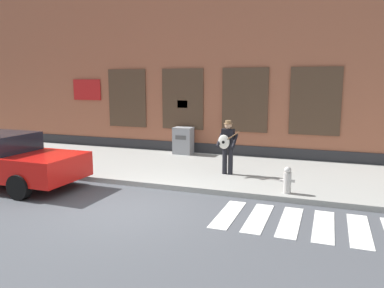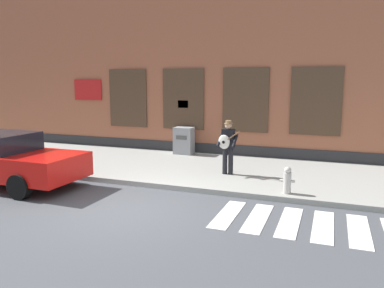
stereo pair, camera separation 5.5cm
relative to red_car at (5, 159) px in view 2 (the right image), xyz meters
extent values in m
plane|color=#424449|center=(4.36, -0.53, -0.77)|extent=(160.00, 160.00, 0.00)
cube|color=gray|center=(4.36, 3.66, -0.70)|extent=(28.00, 4.90, 0.15)
cube|color=#99563D|center=(4.36, 8.11, 2.85)|extent=(28.00, 4.00, 7.24)
cube|color=#28282B|center=(4.36, 6.09, -0.50)|extent=(28.00, 0.04, 0.55)
cube|color=#473323|center=(0.54, 6.08, 1.53)|extent=(1.76, 0.06, 2.43)
cube|color=black|center=(0.54, 6.07, 1.53)|extent=(1.64, 0.03, 2.31)
cube|color=#473323|center=(3.09, 6.08, 1.53)|extent=(1.76, 0.06, 2.43)
cube|color=black|center=(3.09, 6.07, 1.53)|extent=(1.64, 0.03, 2.31)
cube|color=#473323|center=(5.63, 6.08, 1.53)|extent=(1.76, 0.06, 2.43)
cube|color=black|center=(5.63, 6.07, 1.53)|extent=(1.64, 0.03, 2.31)
cube|color=#473323|center=(8.18, 6.08, 1.53)|extent=(1.76, 0.06, 2.43)
cube|color=black|center=(8.18, 6.07, 1.53)|extent=(1.64, 0.03, 2.31)
cube|color=red|center=(-1.48, 6.07, 1.88)|extent=(1.40, 0.04, 0.90)
cube|color=yellow|center=(3.09, 6.06, 1.33)|extent=(0.44, 0.02, 0.30)
cube|color=silver|center=(6.67, -0.09, -0.76)|extent=(0.42, 1.90, 0.01)
cube|color=silver|center=(7.35, -0.09, -0.76)|extent=(0.42, 1.90, 0.01)
cube|color=silver|center=(8.03, -0.09, -0.76)|extent=(0.42, 1.90, 0.01)
cube|color=silver|center=(8.72, -0.09, -0.76)|extent=(0.42, 1.90, 0.01)
cube|color=silver|center=(9.40, -0.09, -0.76)|extent=(0.42, 1.90, 0.01)
cube|color=red|center=(0.05, 0.00, -0.10)|extent=(4.61, 1.87, 0.68)
cube|color=silver|center=(2.32, 0.55, -0.03)|extent=(0.06, 0.24, 0.12)
cube|color=silver|center=(2.31, -0.59, -0.03)|extent=(0.06, 0.24, 0.12)
cylinder|color=black|center=(1.39, 0.86, -0.44)|extent=(0.66, 0.24, 0.66)
cylinder|color=black|center=(1.38, -0.88, -0.44)|extent=(0.66, 0.24, 0.66)
cylinder|color=black|center=(5.90, 3.03, -0.22)|extent=(0.15, 0.15, 0.81)
cylinder|color=black|center=(5.71, 3.02, -0.22)|extent=(0.15, 0.15, 0.81)
cube|color=black|center=(5.81, 3.04, 0.48)|extent=(0.38, 0.23, 0.60)
sphere|color=tan|center=(5.81, 3.04, 0.90)|extent=(0.22, 0.22, 0.22)
cylinder|color=olive|center=(5.81, 3.04, 0.96)|extent=(0.27, 0.28, 0.02)
cylinder|color=olive|center=(5.81, 3.04, 1.01)|extent=(0.18, 0.18, 0.09)
cylinder|color=black|center=(6.04, 2.93, 0.44)|extent=(0.10, 0.51, 0.39)
cylinder|color=black|center=(5.56, 2.94, 0.44)|extent=(0.10, 0.51, 0.39)
ellipsoid|color=silver|center=(5.72, 2.86, 0.41)|extent=(0.36, 0.13, 0.44)
cylinder|color=black|center=(5.72, 2.80, 0.41)|extent=(0.09, 0.01, 0.09)
cylinder|color=brown|center=(5.98, 2.83, 0.59)|extent=(0.47, 0.04, 0.34)
cube|color=gray|center=(3.28, 5.66, -0.09)|extent=(0.74, 0.53, 1.06)
cube|color=#4C4C4C|center=(3.28, 5.39, 0.07)|extent=(0.45, 0.02, 0.16)
cylinder|color=#B2ADA8|center=(7.78, 1.56, -0.35)|extent=(0.20, 0.20, 0.55)
sphere|color=#B2ADA8|center=(7.78, 1.56, -0.01)|extent=(0.18, 0.18, 0.18)
cylinder|color=#B2ADA8|center=(7.64, 1.56, -0.29)|extent=(0.10, 0.07, 0.07)
cylinder|color=#B2ADA8|center=(7.92, 1.56, -0.29)|extent=(0.10, 0.07, 0.07)
camera|label=1|loc=(8.72, -7.99, 2.18)|focal=35.00mm
camera|label=2|loc=(8.77, -7.97, 2.18)|focal=35.00mm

